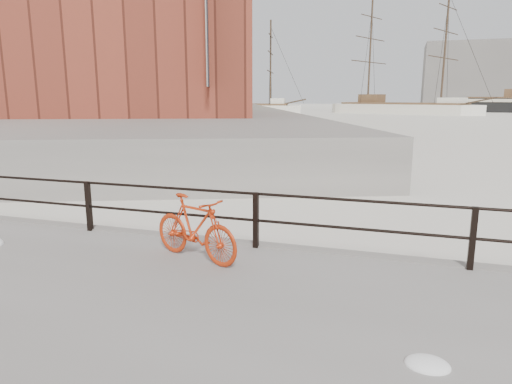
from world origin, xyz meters
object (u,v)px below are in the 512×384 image
Objects in this scene: bicycle at (195,228)px; workboat_far at (181,121)px; schooner_mid at (401,114)px; schooner_left at (243,114)px; workboat_near at (123,133)px.

workboat_far is (-23.77, 46.62, -0.89)m from bicycle.
schooner_mid reaches higher than schooner_left.
schooner_mid is at bearing 13.38° from schooner_left.
workboat_near is (4.53, -43.60, 0.00)m from schooner_left.
schooner_left is 1.70× the size of workboat_near.
schooner_left is 2.04× the size of workboat_far.
schooner_mid is 44.32m from workboat_far.
workboat_near is at bearing -87.03° from schooner_mid.
schooner_left is (-23.81, 70.53, -0.89)m from bicycle.
bicycle is 0.14× the size of workboat_near.
workboat_near is at bearing 145.88° from bicycle.
schooner_mid reaches higher than workboat_far.
bicycle is at bearing -67.13° from schooner_mid.
schooner_mid is 29.07m from schooner_left.
schooner_left reaches higher than workboat_near.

